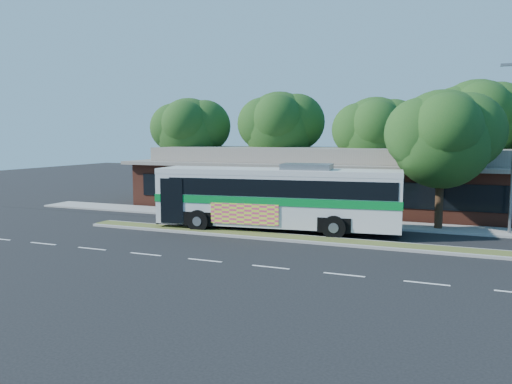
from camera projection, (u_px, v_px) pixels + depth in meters
ground at (305, 243)px, 24.81m from camera, size 120.00×120.00×0.00m
median_strip at (309, 239)px, 25.35m from camera, size 26.00×1.10×0.15m
sidewalk at (335, 222)px, 30.70m from camera, size 44.00×2.60×0.12m
parking_lot at (128, 202)px, 40.71m from camera, size 14.00×12.00×0.01m
plaza_building at (356, 180)px, 36.55m from camera, size 33.20×11.20×4.45m
tree_bg_a at (194, 130)px, 43.53m from camera, size 6.47×5.80×8.63m
tree_bg_b at (285, 126)px, 41.45m from camera, size 6.69×6.00×9.00m
tree_bg_c at (381, 132)px, 37.62m from camera, size 6.24×5.60×8.26m
tree_bg_d at (483, 121)px, 35.85m from camera, size 6.91×6.20×9.37m
transit_bus at (278, 194)px, 27.76m from camera, size 13.76×4.40×3.80m
sedan at (225, 199)px, 36.89m from camera, size 5.18×2.65×1.44m
sidewalk_tree at (449, 137)px, 27.69m from camera, size 6.14×5.50×7.87m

